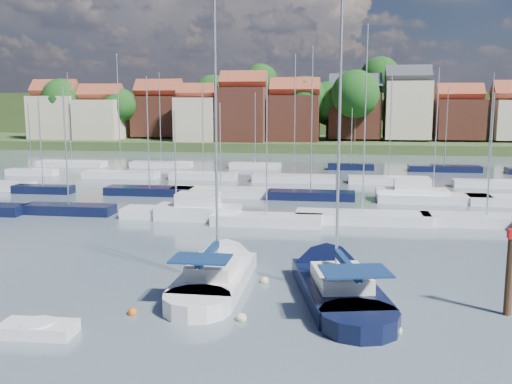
# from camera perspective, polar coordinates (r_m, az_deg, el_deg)

# --- Properties ---
(ground) EXTENTS (260.00, 260.00, 0.00)m
(ground) POSITION_cam_1_polar(r_m,az_deg,el_deg) (66.65, 2.89, 0.59)
(ground) COLOR #495964
(ground) RESTS_ON ground
(sailboat_centre) EXTENTS (3.30, 12.36, 16.75)m
(sailboat_centre) POSITION_cam_1_polar(r_m,az_deg,el_deg) (32.37, -3.47, -7.88)
(sailboat_centre) COLOR white
(sailboat_centre) RESTS_ON ground
(sailboat_navy) EXTENTS (6.35, 13.78, 18.38)m
(sailboat_navy) POSITION_cam_1_polar(r_m,az_deg,el_deg) (31.15, 7.49, -8.63)
(sailboat_navy) COLOR black
(sailboat_navy) RESTS_ON ground
(tender) EXTENTS (3.21, 1.58, 0.68)m
(tender) POSITION_cam_1_polar(r_m,az_deg,el_deg) (26.39, -20.98, -12.68)
(tender) COLOR white
(tender) RESTS_ON ground
(timber_piling) EXTENTS (0.40, 0.40, 6.31)m
(timber_piling) POSITION_cam_1_polar(r_m,az_deg,el_deg) (29.04, 23.92, -9.24)
(timber_piling) COLOR #4C331E
(timber_piling) RESTS_ON ground
(buoy_c) EXTENTS (0.44, 0.44, 0.44)m
(buoy_c) POSITION_cam_1_polar(r_m,az_deg,el_deg) (27.61, -12.25, -11.87)
(buoy_c) COLOR #D85914
(buoy_c) RESTS_ON ground
(buoy_d) EXTENTS (0.48, 0.48, 0.48)m
(buoy_d) POSITION_cam_1_polar(r_m,az_deg,el_deg) (26.35, -1.47, -12.71)
(buoy_d) COLOR beige
(buoy_d) RESTS_ON ground
(buoy_e) EXTENTS (0.46, 0.46, 0.46)m
(buoy_e) POSITION_cam_1_polar(r_m,az_deg,el_deg) (33.39, 5.18, -8.00)
(buoy_e) COLOR #D85914
(buoy_e) RESTS_ON ground
(buoy_f) EXTENTS (0.41, 0.41, 0.41)m
(buoy_f) POSITION_cam_1_polar(r_m,az_deg,el_deg) (25.72, 13.97, -13.54)
(buoy_f) COLOR beige
(buoy_f) RESTS_ON ground
(buoy_h) EXTENTS (0.44, 0.44, 0.44)m
(buoy_h) POSITION_cam_1_polar(r_m,az_deg,el_deg) (31.44, 0.89, -9.05)
(buoy_h) COLOR beige
(buoy_h) RESTS_ON ground
(marina_field) EXTENTS (79.62, 41.41, 15.93)m
(marina_field) POSITION_cam_1_polar(r_m,az_deg,el_deg) (61.64, 4.21, 0.30)
(marina_field) COLOR white
(marina_field) RESTS_ON ground
(far_shore_town) EXTENTS (212.46, 90.00, 22.27)m
(far_shore_town) POSITION_cam_1_polar(r_m,az_deg,el_deg) (158.43, 7.01, 7.09)
(far_shore_town) COLOR #425229
(far_shore_town) RESTS_ON ground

